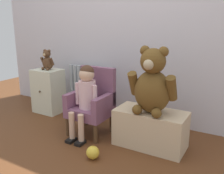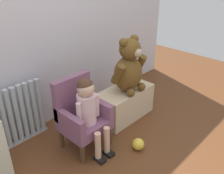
# 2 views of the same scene
# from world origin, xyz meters

# --- Properties ---
(ground_plane) EXTENTS (6.00, 6.00, 0.00)m
(ground_plane) POSITION_xyz_m (0.00, 0.00, 0.00)
(ground_plane) COLOR #5A3219
(back_wall) EXTENTS (3.80, 0.05, 2.40)m
(back_wall) POSITION_xyz_m (0.00, 1.16, 1.20)
(back_wall) COLOR silver
(back_wall) RESTS_ON ground_plane
(radiator) EXTENTS (0.56, 0.05, 0.60)m
(radiator) POSITION_xyz_m (-0.51, 1.04, 0.30)
(radiator) COLOR #A7B1B6
(radiator) RESTS_ON ground_plane
(small_dresser) EXTENTS (0.35, 0.30, 0.55)m
(small_dresser) POSITION_xyz_m (-0.95, 0.81, 0.28)
(small_dresser) COLOR beige
(small_dresser) RESTS_ON ground_plane
(child_armchair) EXTENTS (0.40, 0.37, 0.68)m
(child_armchair) POSITION_xyz_m (-0.11, 0.58, 0.33)
(child_armchair) COLOR #7A4C67
(child_armchair) RESTS_ON ground_plane
(child_figure) EXTENTS (0.25, 0.35, 0.73)m
(child_figure) POSITION_xyz_m (-0.11, 0.47, 0.47)
(child_figure) COLOR beige
(child_figure) RESTS_ON ground_plane
(low_bench) EXTENTS (0.65, 0.32, 0.35)m
(low_bench) POSITION_xyz_m (0.53, 0.59, 0.17)
(low_bench) COLOR #CCB28D
(low_bench) RESTS_ON ground_plane
(large_teddy_bear) EXTENTS (0.43, 0.30, 0.59)m
(large_teddy_bear) POSITION_xyz_m (0.54, 0.56, 0.61)
(large_teddy_bear) COLOR brown
(large_teddy_bear) RESTS_ON low_bench
(small_teddy_bear) EXTENTS (0.18, 0.13, 0.25)m
(small_teddy_bear) POSITION_xyz_m (-0.93, 0.81, 0.66)
(small_teddy_bear) COLOR #503420
(small_teddy_bear) RESTS_ON small_dresser
(toy_ball) EXTENTS (0.11, 0.11, 0.11)m
(toy_ball) POSITION_xyz_m (0.19, 0.13, 0.06)
(toy_ball) COLOR gold
(toy_ball) RESTS_ON ground_plane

